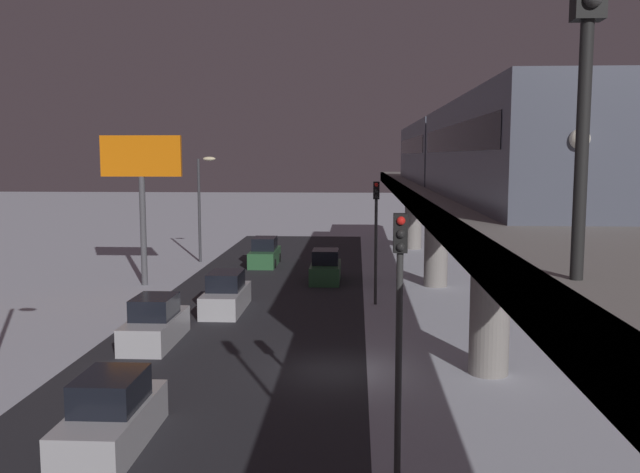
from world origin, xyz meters
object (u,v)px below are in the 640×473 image
(sedan_silver_3, at_px, (155,324))
(traffic_light_mid, at_px, (376,224))
(traffic_light_near, at_px, (399,308))
(commercial_billboard, at_px, (141,171))
(rail_signal, at_px, (587,53))
(sedan_green, at_px, (265,254))
(sedan_silver, at_px, (226,295))
(sedan_green_2, at_px, (326,268))
(sedan_silver_2, at_px, (111,417))
(subway_train, at_px, (456,150))

(sedan_silver_3, xyz_separation_m, traffic_light_mid, (-9.30, -7.97, 3.40))
(traffic_light_near, height_order, commercial_billboard, commercial_billboard)
(rail_signal, bearing_deg, commercial_billboard, -63.94)
(sedan_green, xyz_separation_m, traffic_light_near, (-7.50, 32.12, 3.41))
(sedan_silver, height_order, sedan_green_2, same)
(traffic_light_near, height_order, traffic_light_mid, same)
(sedan_silver_2, relative_size, commercial_billboard, 0.50)
(sedan_silver_2, xyz_separation_m, commercial_billboard, (6.19, -22.67, 6.03))
(traffic_light_near, bearing_deg, sedan_green_2, -83.63)
(subway_train, relative_size, sedan_silver_3, 8.08)
(rail_signal, relative_size, traffic_light_mid, 0.62)
(rail_signal, distance_m, traffic_light_near, 8.85)
(sedan_green, distance_m, traffic_light_near, 33.16)
(traffic_light_mid, bearing_deg, sedan_silver_3, 40.59)
(sedan_silver_3, height_order, traffic_light_mid, traffic_light_mid)
(rail_signal, xyz_separation_m, commercial_billboard, (15.38, -31.44, -2.10))
(traffic_light_mid, bearing_deg, sedan_green_2, -65.90)
(rail_signal, height_order, sedan_silver_2, rail_signal)
(sedan_green_2, height_order, traffic_light_mid, traffic_light_mid)
(traffic_light_near, bearing_deg, sedan_silver, -66.91)
(sedan_silver_3, distance_m, sedan_green_2, 15.81)
(traffic_light_mid, bearing_deg, sedan_silver, 14.36)
(sedan_silver_3, bearing_deg, traffic_light_near, 128.86)
(sedan_silver_2, height_order, sedan_green_2, same)
(sedan_silver_2, distance_m, traffic_light_mid, 19.81)
(sedan_silver_3, bearing_deg, rail_signal, 120.29)
(sedan_silver_3, bearing_deg, subway_train, -155.14)
(sedan_silver, distance_m, sedan_silver_2, 16.10)
(sedan_green_2, distance_m, traffic_light_mid, 7.87)
(sedan_silver_2, height_order, traffic_light_mid, traffic_light_mid)
(rail_signal, bearing_deg, subway_train, -94.65)
(sedan_green, bearing_deg, sedan_green_2, 126.91)
(sedan_silver, bearing_deg, commercial_billboard, -46.74)
(sedan_silver_2, bearing_deg, commercial_billboard, -74.74)
(sedan_green, xyz_separation_m, commercial_billboard, (6.19, 7.96, 6.04))
(sedan_silver_3, distance_m, commercial_billboard, 14.66)
(sedan_green, relative_size, sedan_silver_2, 1.04)
(sedan_green, relative_size, traffic_light_near, 0.72)
(rail_signal, distance_m, sedan_silver, 27.74)
(sedan_green_2, height_order, commercial_billboard, commercial_billboard)
(sedan_silver_2, relative_size, traffic_light_near, 0.70)
(traffic_light_mid, bearing_deg, subway_train, 152.45)
(subway_train, relative_size, rail_signal, 9.22)
(sedan_silver_2, xyz_separation_m, traffic_light_near, (-7.50, 1.49, 3.40))
(sedan_silver, distance_m, traffic_light_near, 19.42)
(subway_train, bearing_deg, sedan_silver_3, 24.86)
(sedan_green, relative_size, sedan_silver_3, 1.01)
(sedan_silver_3, bearing_deg, commercial_billboard, -70.84)
(subway_train, relative_size, commercial_billboard, 4.14)
(rail_signal, xyz_separation_m, sedan_green, (9.19, -39.40, -8.14))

